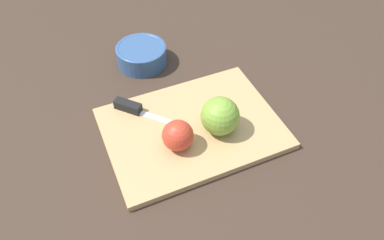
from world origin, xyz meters
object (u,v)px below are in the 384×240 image
at_px(apple_half_left, 220,116).
at_px(knife, 131,107).
at_px(apple_half_right, 178,135).
at_px(bowl, 141,54).

distance_m(apple_half_left, knife, 0.22).
height_order(apple_half_left, apple_half_right, apple_half_left).
bearing_deg(apple_half_right, apple_half_left, -45.90).
bearing_deg(apple_half_left, knife, -17.33).
xyz_separation_m(apple_half_left, knife, (0.17, -0.14, -0.03)).
bearing_deg(knife, apple_half_left, 7.08).
relative_size(apple_half_right, bowl, 0.51).
relative_size(apple_half_left, knife, 0.72).
bearing_deg(bowl, apple_half_right, 85.79).
bearing_deg(knife, bowl, 110.92).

